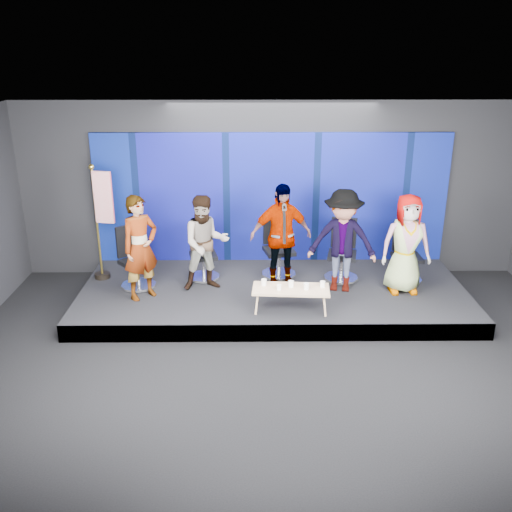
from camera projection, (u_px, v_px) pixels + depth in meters
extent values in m
plane|color=black|center=(280.00, 376.00, 8.23)|extent=(10.00, 10.00, 0.00)
cube|color=black|center=(271.00, 190.00, 11.36)|extent=(10.00, 0.02, 3.50)
cube|color=black|center=(312.00, 477.00, 3.87)|extent=(10.00, 0.02, 3.50)
cube|color=black|center=(284.00, 131.00, 7.00)|extent=(10.00, 8.00, 0.02)
cube|color=black|center=(273.00, 295.00, 10.52)|extent=(7.00, 3.00, 0.30)
cube|color=navy|center=(271.00, 198.00, 11.36)|extent=(7.00, 0.08, 2.60)
cylinder|color=silver|center=(139.00, 285.00, 10.46)|extent=(0.90, 0.90, 0.06)
cylinder|color=silver|center=(138.00, 273.00, 10.37)|extent=(0.07, 0.07, 0.43)
cube|color=black|center=(137.00, 262.00, 10.30)|extent=(0.72, 0.72, 0.07)
cube|color=black|center=(128.00, 240.00, 10.35)|extent=(0.38, 0.35, 0.59)
imported|color=black|center=(140.00, 248.00, 9.76)|extent=(0.79, 0.78, 1.84)
cylinder|color=silver|center=(204.00, 277.00, 10.84)|extent=(0.72, 0.72, 0.06)
cylinder|color=silver|center=(204.00, 266.00, 10.76)|extent=(0.07, 0.07, 0.40)
cube|color=black|center=(203.00, 256.00, 10.69)|extent=(0.58, 0.58, 0.07)
cube|color=black|center=(201.00, 235.00, 10.79)|extent=(0.44, 0.15, 0.55)
imported|color=black|center=(206.00, 243.00, 10.13)|extent=(0.97, 0.83, 1.74)
cylinder|color=silver|center=(279.00, 274.00, 10.96)|extent=(0.80, 0.80, 0.07)
cylinder|color=silver|center=(279.00, 262.00, 10.87)|extent=(0.08, 0.08, 0.45)
cube|color=black|center=(279.00, 251.00, 10.79)|extent=(0.64, 0.64, 0.08)
cube|color=black|center=(276.00, 228.00, 10.90)|extent=(0.49, 0.16, 0.61)
imported|color=black|center=(281.00, 236.00, 10.21)|extent=(1.20, 0.71, 1.92)
cylinder|color=silver|center=(341.00, 278.00, 10.79)|extent=(0.77, 0.77, 0.06)
cylinder|color=silver|center=(341.00, 266.00, 10.70)|extent=(0.08, 0.08, 0.43)
cube|color=black|center=(342.00, 255.00, 10.62)|extent=(0.61, 0.61, 0.08)
cube|color=black|center=(344.00, 233.00, 10.73)|extent=(0.48, 0.15, 0.59)
imported|color=black|center=(342.00, 241.00, 10.05)|extent=(1.32, 0.92, 1.86)
cylinder|color=silver|center=(405.00, 280.00, 10.71)|extent=(0.64, 0.64, 0.06)
cylinder|color=silver|center=(406.00, 268.00, 10.63)|extent=(0.07, 0.07, 0.41)
cube|color=black|center=(407.00, 258.00, 10.55)|extent=(0.51, 0.51, 0.07)
cube|color=black|center=(405.00, 236.00, 10.67)|extent=(0.46, 0.07, 0.57)
imported|color=black|center=(406.00, 244.00, 10.01)|extent=(0.89, 0.60, 1.79)
cube|color=tan|center=(291.00, 289.00, 9.46)|extent=(1.31, 0.63, 0.04)
cylinder|color=tan|center=(257.00, 304.00, 9.37)|extent=(0.04, 0.04, 0.35)
cylinder|color=tan|center=(258.00, 294.00, 9.76)|extent=(0.04, 0.04, 0.35)
cylinder|color=tan|center=(325.00, 306.00, 9.30)|extent=(0.04, 0.04, 0.35)
cylinder|color=tan|center=(324.00, 296.00, 9.69)|extent=(0.04, 0.04, 0.35)
cylinder|color=white|center=(264.00, 282.00, 9.56)|extent=(0.09, 0.09, 0.11)
cylinder|color=white|center=(279.00, 287.00, 9.38)|extent=(0.08, 0.08, 0.09)
cylinder|color=white|center=(291.00, 284.00, 9.50)|extent=(0.09, 0.09, 0.11)
cylinder|color=white|center=(306.00, 286.00, 9.40)|extent=(0.09, 0.09, 0.11)
cylinder|color=white|center=(323.00, 284.00, 9.49)|extent=(0.08, 0.08, 0.10)
cylinder|color=black|center=(102.00, 275.00, 10.88)|extent=(0.29, 0.29, 0.09)
cylinder|color=gold|center=(97.00, 223.00, 10.51)|extent=(0.04, 0.04, 2.00)
sphere|color=gold|center=(91.00, 167.00, 10.14)|extent=(0.10, 0.10, 0.10)
cube|color=#AB1329|center=(103.00, 197.00, 10.28)|extent=(0.35, 0.12, 0.96)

